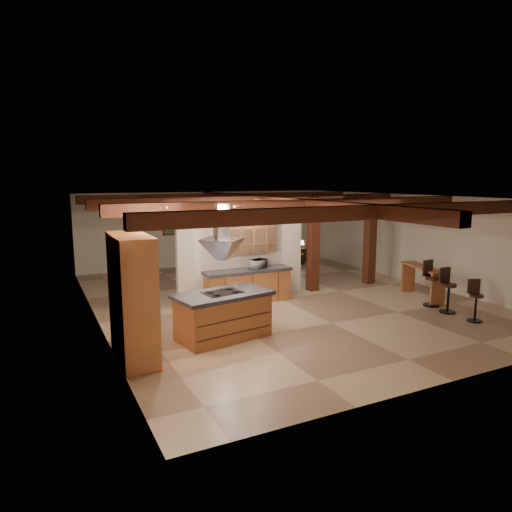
% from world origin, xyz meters
% --- Properties ---
extents(ground, '(12.00, 12.00, 0.00)m').
position_xyz_m(ground, '(0.00, 0.00, 0.00)').
color(ground, '#CBAD87').
rests_on(ground, ground).
extents(room_walls, '(12.00, 12.00, 12.00)m').
position_xyz_m(room_walls, '(0.00, 0.00, 1.78)').
color(room_walls, silver).
rests_on(room_walls, ground).
extents(ceiling_beams, '(10.00, 12.00, 0.28)m').
position_xyz_m(ceiling_beams, '(0.00, 0.00, 2.76)').
color(ceiling_beams, '#411710').
rests_on(ceiling_beams, room_walls).
extents(timber_posts, '(2.50, 0.30, 2.90)m').
position_xyz_m(timber_posts, '(2.50, 0.50, 1.76)').
color(timber_posts, '#411710').
rests_on(timber_posts, ground).
extents(partition_wall, '(3.80, 0.18, 2.20)m').
position_xyz_m(partition_wall, '(-1.00, 0.50, 1.10)').
color(partition_wall, silver).
rests_on(partition_wall, ground).
extents(pantry_cabinet, '(0.67, 1.60, 2.40)m').
position_xyz_m(pantry_cabinet, '(-4.67, -2.60, 1.20)').
color(pantry_cabinet, '#AB5F37').
rests_on(pantry_cabinet, ground).
extents(back_counter, '(2.50, 0.66, 0.94)m').
position_xyz_m(back_counter, '(-1.00, 0.11, 0.48)').
color(back_counter, '#AB5F37').
rests_on(back_counter, ground).
extents(upper_display_cabinet, '(1.80, 0.36, 0.95)m').
position_xyz_m(upper_display_cabinet, '(-1.00, 0.31, 1.85)').
color(upper_display_cabinet, '#AB5F37').
rests_on(upper_display_cabinet, partition_wall).
extents(range_hood, '(1.10, 1.10, 1.40)m').
position_xyz_m(range_hood, '(-2.71, -2.25, 1.78)').
color(range_hood, silver).
rests_on(range_hood, room_walls).
extents(back_windows, '(2.70, 0.07, 1.70)m').
position_xyz_m(back_windows, '(2.80, 5.93, 1.50)').
color(back_windows, '#411710').
rests_on(back_windows, room_walls).
extents(framed_art, '(0.65, 0.05, 0.85)m').
position_xyz_m(framed_art, '(-1.50, 5.94, 1.70)').
color(framed_art, '#411710').
rests_on(framed_art, room_walls).
extents(recessed_cans, '(3.16, 2.46, 0.03)m').
position_xyz_m(recessed_cans, '(-2.53, -1.93, 2.87)').
color(recessed_cans, silver).
rests_on(recessed_cans, room_walls).
extents(kitchen_island, '(2.21, 1.42, 1.02)m').
position_xyz_m(kitchen_island, '(-2.71, -2.25, 0.51)').
color(kitchen_island, '#AB5F37').
rests_on(kitchen_island, ground).
extents(dining_table, '(1.97, 1.12, 0.69)m').
position_xyz_m(dining_table, '(0.54, 3.00, 0.34)').
color(dining_table, '#402110').
rests_on(dining_table, ground).
extents(sofa, '(2.18, 1.57, 0.60)m').
position_xyz_m(sofa, '(2.69, 4.97, 0.30)').
color(sofa, black).
rests_on(sofa, ground).
extents(microwave, '(0.53, 0.45, 0.25)m').
position_xyz_m(microwave, '(-0.67, 0.11, 1.06)').
color(microwave, '#B1B2B6').
rests_on(microwave, back_counter).
extents(bar_counter, '(0.93, 1.84, 0.94)m').
position_xyz_m(bar_counter, '(3.68, -1.72, 0.63)').
color(bar_counter, '#AB5F37').
rests_on(bar_counter, ground).
extents(side_table, '(0.54, 0.54, 0.56)m').
position_xyz_m(side_table, '(3.73, 4.93, 0.28)').
color(side_table, '#411710').
rests_on(side_table, ground).
extents(table_lamp, '(0.26, 0.26, 0.31)m').
position_xyz_m(table_lamp, '(3.73, 4.93, 0.78)').
color(table_lamp, black).
rests_on(table_lamp, side_table).
extents(bar_stool_a, '(0.38, 0.39, 1.01)m').
position_xyz_m(bar_stool_a, '(3.21, -3.85, 0.51)').
color(bar_stool_a, black).
rests_on(bar_stool_a, ground).
extents(bar_stool_b, '(0.40, 0.40, 1.16)m').
position_xyz_m(bar_stool_b, '(3.20, -3.03, 0.59)').
color(bar_stool_b, black).
rests_on(bar_stool_b, ground).
extents(bar_stool_c, '(0.43, 0.43, 1.24)m').
position_xyz_m(bar_stool_c, '(3.30, -2.39, 0.63)').
color(bar_stool_c, black).
rests_on(bar_stool_c, ground).
extents(dining_chairs, '(2.30, 2.30, 1.21)m').
position_xyz_m(dining_chairs, '(0.54, 3.00, 0.62)').
color(dining_chairs, '#411710').
rests_on(dining_chairs, ground).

